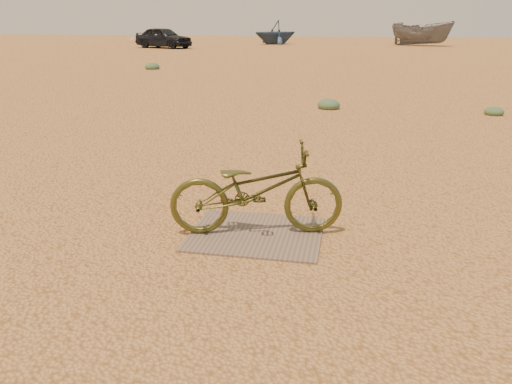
% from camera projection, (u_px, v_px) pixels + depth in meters
% --- Properties ---
extents(ground, '(120.00, 120.00, 0.00)m').
position_uv_depth(ground, '(293.00, 264.00, 4.71)').
color(ground, tan).
rests_on(ground, ground).
extents(plywood_board, '(1.39, 1.15, 0.02)m').
position_uv_depth(plywood_board, '(256.00, 234.00, 5.35)').
color(plywood_board, '#775F4F').
rests_on(plywood_board, ground).
extents(bicycle, '(1.91, 1.02, 0.95)m').
position_uv_depth(bicycle, '(256.00, 190.00, 5.21)').
color(bicycle, '#46461A').
rests_on(bicycle, plywood_board).
extents(car, '(4.85, 3.21, 1.53)m').
position_uv_depth(car, '(163.00, 37.00, 37.62)').
color(car, black).
rests_on(car, ground).
extents(boat_near_left, '(5.28, 5.63, 0.95)m').
position_uv_depth(boat_near_left, '(150.00, 38.00, 45.11)').
color(boat_near_left, silver).
rests_on(boat_near_left, ground).
extents(boat_far_left, '(5.02, 4.93, 2.00)m').
position_uv_depth(boat_far_left, '(275.00, 32.00, 42.91)').
color(boat_far_left, navy).
rests_on(boat_far_left, ground).
extents(boat_mid_right, '(5.37, 3.72, 1.95)m').
position_uv_depth(boat_mid_right, '(422.00, 33.00, 40.54)').
color(boat_mid_right, slate).
rests_on(boat_mid_right, ground).
extents(kale_a, '(0.57, 0.57, 0.31)m').
position_uv_depth(kale_a, '(329.00, 108.00, 12.75)').
color(kale_a, '#58744F').
rests_on(kale_a, ground).
extents(kale_b, '(0.45, 0.45, 0.24)m').
position_uv_depth(kale_b, '(494.00, 115.00, 11.93)').
color(kale_b, '#58744F').
rests_on(kale_b, ground).
extents(kale_c, '(0.66, 0.66, 0.36)m').
position_uv_depth(kale_c, '(152.00, 69.00, 22.43)').
color(kale_c, '#58744F').
rests_on(kale_c, ground).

